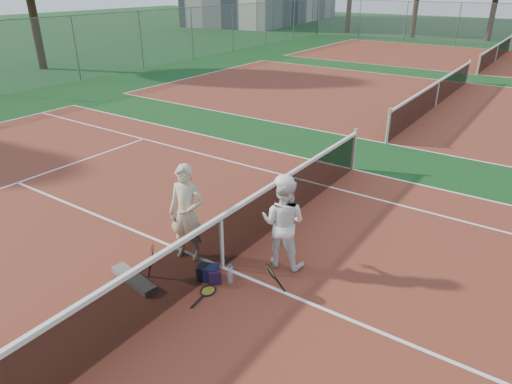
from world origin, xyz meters
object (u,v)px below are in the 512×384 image
(net_main, at_px, (222,242))
(player_a, at_px, (187,213))
(racket_black_held, at_px, (270,279))
(sports_bag_navy, at_px, (208,273))
(racket_red, at_px, (153,261))
(sports_bag_purple, at_px, (214,274))
(racket_spare, at_px, (208,291))
(water_bottle, at_px, (230,274))
(player_b, at_px, (283,223))

(net_main, relative_size, player_a, 6.23)
(racket_black_held, bearing_deg, sports_bag_navy, -27.17)
(player_a, bearing_deg, sports_bag_navy, -41.58)
(racket_red, height_order, sports_bag_purple, racket_red)
(sports_bag_navy, bearing_deg, racket_red, -151.15)
(sports_bag_navy, bearing_deg, player_a, 154.33)
(player_a, xyz_separation_m, racket_spare, (0.93, -0.60, -0.87))
(player_a, distance_m, sports_bag_purple, 1.16)
(sports_bag_purple, relative_size, water_bottle, 0.97)
(racket_spare, bearing_deg, sports_bag_purple, 12.78)
(sports_bag_purple, xyz_separation_m, water_bottle, (0.25, 0.11, 0.03))
(racket_red, relative_size, sports_bag_purple, 2.04)
(player_b, xyz_separation_m, racket_red, (-1.57, -1.54, -0.51))
(racket_red, height_order, sports_bag_navy, racket_red)
(net_main, bearing_deg, water_bottle, -34.95)
(racket_spare, bearing_deg, net_main, 11.87)
(racket_black_held, height_order, racket_spare, racket_black_held)
(net_main, distance_m, water_bottle, 0.57)
(player_b, bearing_deg, racket_red, 32.70)
(sports_bag_navy, height_order, sports_bag_purple, sports_bag_navy)
(racket_black_held, distance_m, sports_bag_purple, 0.98)
(racket_red, height_order, racket_black_held, racket_red)
(sports_bag_navy, xyz_separation_m, sports_bag_purple, (0.11, 0.04, -0.01))
(player_a, height_order, player_b, player_a)
(sports_bag_purple, bearing_deg, net_main, 108.37)
(player_b, bearing_deg, water_bottle, 54.70)
(sports_bag_navy, bearing_deg, sports_bag_purple, 18.97)
(sports_bag_navy, bearing_deg, racket_black_held, 14.88)
(player_b, relative_size, racket_red, 2.72)
(player_b, height_order, sports_bag_purple, player_b)
(player_a, relative_size, player_b, 1.09)
(player_a, xyz_separation_m, sports_bag_purple, (0.82, -0.30, -0.76))
(racket_spare, distance_m, sports_bag_purple, 0.33)
(water_bottle, bearing_deg, net_main, 145.05)
(racket_red, height_order, racket_spare, racket_red)
(player_a, relative_size, racket_red, 2.97)
(racket_black_held, xyz_separation_m, sports_bag_navy, (-1.05, -0.28, -0.14))
(water_bottle, bearing_deg, sports_bag_purple, -155.87)
(net_main, relative_size, racket_spare, 18.30)
(racket_black_held, height_order, sports_bag_navy, racket_black_held)
(player_b, bearing_deg, net_main, 29.97)
(racket_spare, bearing_deg, player_b, -29.37)
(sports_bag_purple, bearing_deg, racket_spare, -69.98)
(net_main, height_order, sports_bag_purple, net_main)
(net_main, bearing_deg, sports_bag_purple, -71.63)
(player_a, height_order, sports_bag_navy, player_a)
(net_main, relative_size, sports_bag_purple, 37.68)
(sports_bag_purple, bearing_deg, racket_red, -152.26)
(sports_bag_navy, height_order, water_bottle, water_bottle)
(water_bottle, bearing_deg, racket_red, -153.00)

